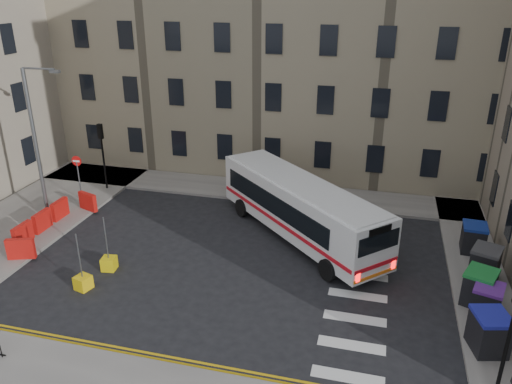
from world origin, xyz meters
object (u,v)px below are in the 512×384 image
at_px(wheelie_bin_a, 489,332).
at_px(wheelie_bin_d, 485,263).
at_px(bollard_chevron, 83,283).
at_px(bollard_yellow, 109,263).
at_px(bus, 299,206).
at_px(wheelie_bin_b, 487,301).
at_px(wheelie_bin_c, 479,287).
at_px(streetlamp, 36,143).
at_px(wheelie_bin_e, 473,238).

height_order(wheelie_bin_a, wheelie_bin_d, wheelie_bin_a).
bearing_deg(wheelie_bin_d, bollard_chevron, -142.43).
bearing_deg(bollard_yellow, bus, 34.02).
distance_m(wheelie_bin_b, bollard_yellow, 15.83).
height_order(wheelie_bin_c, wheelie_bin_d, same).
xyz_separation_m(streetlamp, wheelie_bin_c, (21.64, -2.71, -3.47)).
xyz_separation_m(streetlamp, wheelie_bin_a, (21.55, -5.59, -3.46)).
bearing_deg(wheelie_bin_a, wheelie_bin_b, 68.32).
bearing_deg(bollard_yellow, wheelie_bin_d, 11.41).
relative_size(wheelie_bin_b, bollard_yellow, 2.39).
distance_m(wheelie_bin_a, bollard_chevron, 15.84).
bearing_deg(streetlamp, wheelie_bin_d, -1.74).
bearing_deg(wheelie_bin_c, wheelie_bin_b, -56.53).
bearing_deg(wheelie_bin_d, wheelie_bin_a, -76.13).
xyz_separation_m(bus, wheelie_bin_a, (7.84, -6.87, -0.85)).
relative_size(wheelie_bin_a, bollard_yellow, 2.57).
bearing_deg(wheelie_bin_c, bollard_yellow, -153.12).
xyz_separation_m(bus, wheelie_bin_e, (8.29, 0.42, -0.88)).
xyz_separation_m(streetlamp, bollard_yellow, (5.99, -3.94, -4.04)).
distance_m(wheelie_bin_a, wheelie_bin_d, 4.95).
height_order(wheelie_bin_a, wheelie_bin_e, wheelie_bin_a).
bearing_deg(wheelie_bin_c, streetlamp, -164.74).
bearing_deg(wheelie_bin_a, wheelie_bin_d, 68.34).
height_order(streetlamp, bollard_chevron, streetlamp).
height_order(bus, wheelie_bin_a, bus).
relative_size(streetlamp, wheelie_bin_c, 5.03).
height_order(bus, bollard_yellow, bus).
bearing_deg(streetlamp, bollard_yellow, -33.32).
bearing_deg(wheelie_bin_b, wheelie_bin_c, 117.87).
bearing_deg(wheelie_bin_e, bus, -173.73).
height_order(bollard_yellow, bollard_chevron, same).
bearing_deg(bollard_yellow, bollard_chevron, -98.77).
relative_size(wheelie_bin_b, wheelie_bin_d, 0.90).
bearing_deg(bollard_chevron, wheelie_bin_b, 7.25).
distance_m(bus, bollard_yellow, 9.43).
distance_m(wheelie_bin_a, bollard_yellow, 15.67).
bearing_deg(wheelie_bin_d, wheelie_bin_c, -83.44).
distance_m(wheelie_bin_d, wheelie_bin_e, 2.38).
bearing_deg(bollard_chevron, wheelie_bin_d, 16.73).
height_order(bus, wheelie_bin_c, bus).
bearing_deg(bus, streetlamp, 139.69).
bearing_deg(wheelie_bin_c, wheelie_bin_d, 98.13).
bearing_deg(bus, bollard_chevron, 175.16).
bearing_deg(streetlamp, wheelie_bin_a, -14.54).
bearing_deg(wheelie_bin_b, bollard_chevron, -155.93).
distance_m(wheelie_bin_e, bollard_chevron, 17.85).
distance_m(wheelie_bin_c, bollard_chevron, 16.18).
height_order(wheelie_bin_b, wheelie_bin_e, wheelie_bin_e).
height_order(wheelie_bin_c, bollard_chevron, wheelie_bin_c).
distance_m(bus, bollard_chevron, 10.64).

